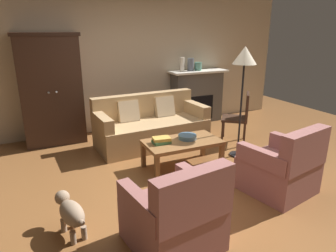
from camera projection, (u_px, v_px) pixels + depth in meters
name	position (u px, v px, depth m)	size (l,w,h in m)	color
ground_plane	(181.00, 178.00, 4.16)	(9.60, 9.60, 0.00)	brown
back_wall	(123.00, 59.00, 5.94)	(7.20, 0.10, 2.80)	beige
fireplace	(197.00, 96.00, 6.60)	(1.26, 0.48, 1.12)	#4C4947
armoire	(51.00, 90.00, 5.24)	(1.06, 0.57, 1.91)	#382319
couch	(151.00, 127.00, 5.34)	(1.96, 0.96, 0.86)	tan
coffee_table	(182.00, 144.00, 4.39)	(1.10, 0.60, 0.42)	olive
fruit_bowl	(187.00, 137.00, 4.44)	(0.27, 0.27, 0.06)	slate
book_stack	(161.00, 140.00, 4.26)	(0.26, 0.20, 0.09)	#427A4C
mantel_vase_cream	(182.00, 64.00, 6.22)	(0.09, 0.09, 0.29)	beige
mantel_vase_slate	(191.00, 65.00, 6.30)	(0.13, 0.13, 0.26)	#565B66
mantel_vase_jade	(198.00, 66.00, 6.39)	(0.15, 0.15, 0.17)	slate
armchair_near_left	(175.00, 217.00, 2.78)	(0.87, 0.87, 0.88)	#935B56
armchair_near_right	(281.00, 169.00, 3.74)	(0.90, 0.91, 0.88)	#935B56
side_chair_wooden	(240.00, 115.00, 5.37)	(0.62, 0.62, 0.90)	#382319
floor_lamp	(244.00, 62.00, 4.48)	(0.36, 0.36, 1.72)	black
dog	(71.00, 212.00, 2.97)	(0.29, 0.56, 0.39)	gray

